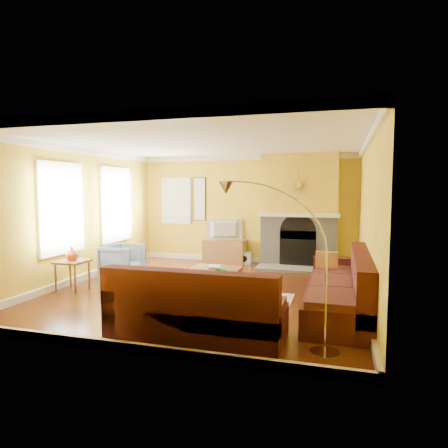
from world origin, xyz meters
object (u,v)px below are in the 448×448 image
(armchair, at_px, (123,261))
(side_table, at_px, (73,276))
(coffee_table, at_px, (214,278))
(arc_lamp, at_px, (278,268))
(media_console, at_px, (225,251))
(sectional_sofa, at_px, (258,282))

(armchair, distance_m, side_table, 1.32)
(coffee_table, height_order, armchair, armchair)
(coffee_table, relative_size, arc_lamp, 0.48)
(coffee_table, relative_size, side_table, 1.65)
(coffee_table, bearing_deg, side_table, -158.54)
(coffee_table, xyz_separation_m, arc_lamp, (1.60, -2.62, 0.79))
(armchair, bearing_deg, arc_lamp, -128.33)
(arc_lamp, bearing_deg, armchair, 141.67)
(media_console, distance_m, arc_lamp, 5.64)
(coffee_table, bearing_deg, sectional_sofa, -47.03)
(coffee_table, xyz_separation_m, side_table, (-2.41, -0.95, 0.10))
(sectional_sofa, distance_m, coffee_table, 1.60)
(media_console, distance_m, armchair, 2.74)
(media_console, bearing_deg, armchair, -125.68)
(sectional_sofa, height_order, side_table, sectional_sofa)
(armchair, xyz_separation_m, side_table, (-0.28, -1.29, -0.07))
(sectional_sofa, relative_size, coffee_table, 3.67)
(sectional_sofa, xyz_separation_m, armchair, (-3.21, 1.49, -0.10))
(media_console, distance_m, side_table, 3.97)
(side_table, bearing_deg, armchair, 77.91)
(sectional_sofa, height_order, armchair, sectional_sofa)
(sectional_sofa, bearing_deg, media_console, 113.48)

